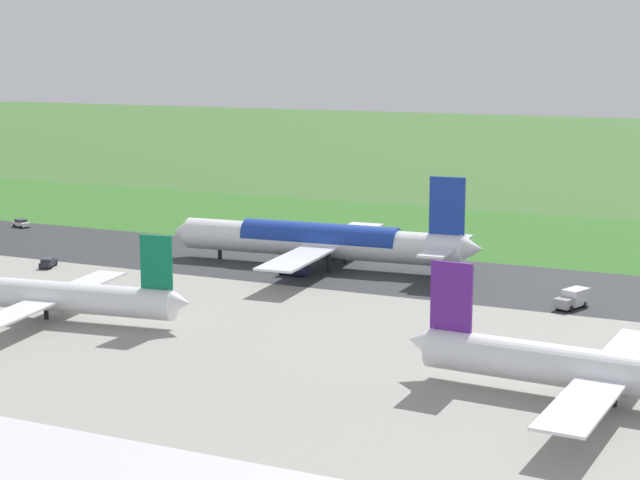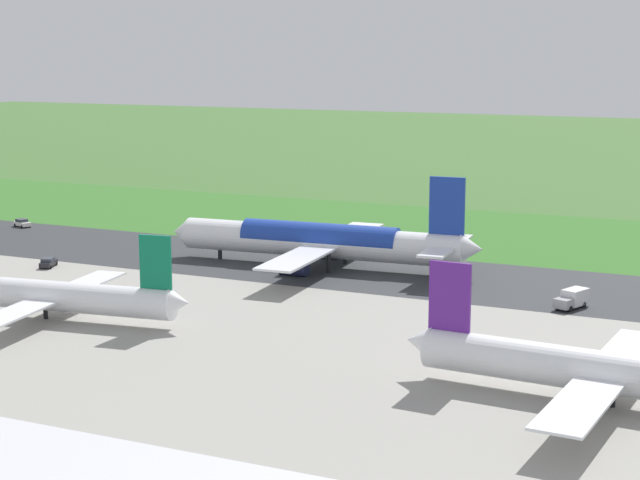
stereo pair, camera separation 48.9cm
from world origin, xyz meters
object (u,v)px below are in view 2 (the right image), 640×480
object	(u,v)px
airliner_main	(322,241)
service_car_ops	(22,223)
traffic_cone_orange	(288,229)
airliner_parked_near	(611,372)
service_truck_fuel	(572,299)
service_car_followme	(48,262)
airliner_parked_mid	(46,295)
no_stopping_sign	(307,228)

from	to	relation	value
airliner_main	service_car_ops	size ratio (longest dim) A/B	11.86
service_car_ops	traffic_cone_orange	bearing A→B (deg)	-159.68
airliner_main	airliner_parked_near	world-z (taller)	airliner_main
service_truck_fuel	airliner_parked_near	bearing A→B (deg)	106.66
service_truck_fuel	traffic_cone_orange	bearing A→B (deg)	-31.68
airliner_main	traffic_cone_orange	bearing A→B (deg)	-54.17
airliner_main	service_car_followme	distance (m)	44.98
airliner_main	service_car_ops	world-z (taller)	airliner_main
service_car_followme	service_car_ops	xyz separation A→B (m)	(30.33, -29.11, 0.00)
airliner_parked_mid	service_car_followme	size ratio (longest dim) A/B	9.14
service_car_followme	airliner_parked_mid	bearing A→B (deg)	129.00
airliner_main	service_car_ops	distance (m)	71.70
airliner_main	no_stopping_sign	distance (m)	28.88
airliner_parked_near	airliner_parked_mid	world-z (taller)	airliner_parked_near
service_car_followme	service_car_ops	distance (m)	42.04
no_stopping_sign	airliner_parked_near	bearing A→B (deg)	132.92
service_truck_fuel	traffic_cone_orange	distance (m)	74.66
airliner_main	no_stopping_sign	size ratio (longest dim) A/B	21.13
service_truck_fuel	no_stopping_sign	bearing A→B (deg)	-31.65
airliner_parked_near	service_car_ops	distance (m)	138.77
airliner_main	airliner_parked_near	distance (m)	73.53
service_car_ops	airliner_parked_mid	bearing A→B (deg)	132.96
no_stopping_sign	traffic_cone_orange	world-z (taller)	no_stopping_sign
service_truck_fuel	service_car_followme	bearing A→B (deg)	5.83
service_truck_fuel	service_car_ops	size ratio (longest dim) A/B	1.36
airliner_main	airliner_parked_near	size ratio (longest dim) A/B	1.21
airliner_parked_near	service_truck_fuel	xyz separation A→B (m)	(11.61, -38.82, -2.18)
airliner_parked_mid	no_stopping_sign	xyz separation A→B (m)	(-4.53, -70.46, -1.80)
airliner_main	service_car_followme	size ratio (longest dim) A/B	11.86
airliner_parked_mid	no_stopping_sign	bearing A→B (deg)	-93.68
airliner_parked_near	service_truck_fuel	distance (m)	40.58
no_stopping_sign	airliner_parked_mid	bearing A→B (deg)	86.32
service_car_ops	no_stopping_sign	bearing A→B (deg)	-165.31
airliner_parked_near	traffic_cone_orange	xyz separation A→B (m)	(75.14, -78.02, -3.31)
traffic_cone_orange	airliner_main	bearing A→B (deg)	125.83
airliner_main	service_truck_fuel	distance (m)	44.24
airliner_main	traffic_cone_orange	world-z (taller)	airliner_main
airliner_main	traffic_cone_orange	distance (m)	35.55
traffic_cone_orange	service_car_ops	bearing A→B (deg)	20.32
no_stopping_sign	traffic_cone_orange	distance (m)	7.34
airliner_parked_near	traffic_cone_orange	size ratio (longest dim) A/B	81.69
airliner_parked_mid	airliner_parked_near	bearing A→B (deg)	177.09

